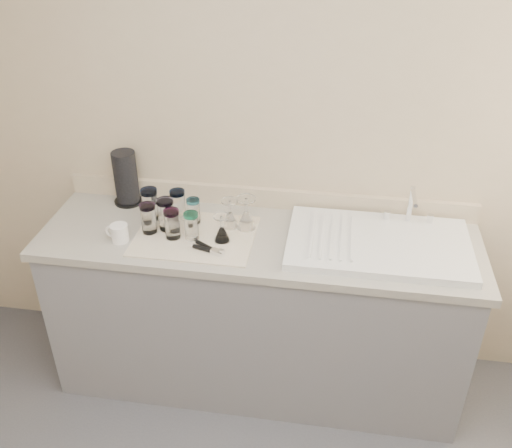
% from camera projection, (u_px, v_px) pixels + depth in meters
% --- Properties ---
extents(room_envelope, '(3.54, 3.50, 2.52)m').
position_uv_depth(room_envelope, '(179.00, 281.00, 1.31)').
color(room_envelope, '#4C4B50').
rests_on(room_envelope, ground).
extents(counter_unit, '(2.06, 0.62, 0.90)m').
position_uv_depth(counter_unit, '(258.00, 310.00, 2.90)').
color(counter_unit, slate).
rests_on(counter_unit, ground).
extents(sink_unit, '(0.82, 0.50, 0.22)m').
position_uv_depth(sink_unit, '(379.00, 243.00, 2.58)').
color(sink_unit, white).
rests_on(sink_unit, counter_unit).
extents(dish_towel, '(0.55, 0.42, 0.01)m').
position_uv_depth(dish_towel, '(195.00, 236.00, 2.66)').
color(dish_towel, white).
rests_on(dish_towel, counter_unit).
extents(tumbler_teal, '(0.08, 0.08, 0.16)m').
position_uv_depth(tumbler_teal, '(150.00, 204.00, 2.74)').
color(tumbler_teal, white).
rests_on(tumbler_teal, dish_towel).
extents(tumbler_cyan, '(0.07, 0.07, 0.15)m').
position_uv_depth(tumbler_cyan, '(178.00, 204.00, 2.75)').
color(tumbler_cyan, white).
rests_on(tumbler_cyan, dish_towel).
extents(tumbler_purple, '(0.06, 0.06, 0.13)m').
position_uv_depth(tumbler_purple, '(194.00, 211.00, 2.72)').
color(tumbler_purple, white).
rests_on(tumbler_purple, dish_towel).
extents(tumbler_magenta, '(0.07, 0.07, 0.15)m').
position_uv_depth(tumbler_magenta, '(148.00, 218.00, 2.64)').
color(tumbler_magenta, white).
rests_on(tumbler_magenta, dish_towel).
extents(tumbler_blue, '(0.07, 0.07, 0.14)m').
position_uv_depth(tumbler_blue, '(172.00, 224.00, 2.60)').
color(tumbler_blue, white).
rests_on(tumbler_blue, dish_towel).
extents(tumbler_lavender, '(0.07, 0.07, 0.13)m').
position_uv_depth(tumbler_lavender, '(192.00, 226.00, 2.60)').
color(tumbler_lavender, white).
rests_on(tumbler_lavender, dish_towel).
extents(tumbler_extra, '(0.08, 0.08, 0.16)m').
position_uv_depth(tumbler_extra, '(166.00, 214.00, 2.66)').
color(tumbler_extra, white).
rests_on(tumbler_extra, dish_towel).
extents(goblet_back_left, '(0.08, 0.08, 0.14)m').
position_uv_depth(goblet_back_left, '(230.00, 217.00, 2.70)').
color(goblet_back_left, white).
rests_on(goblet_back_left, dish_towel).
extents(goblet_back_right, '(0.09, 0.09, 0.16)m').
position_uv_depth(goblet_back_right, '(246.00, 218.00, 2.68)').
color(goblet_back_right, white).
rests_on(goblet_back_right, dish_towel).
extents(goblet_front_left, '(0.07, 0.07, 0.13)m').
position_uv_depth(goblet_front_left, '(222.00, 232.00, 2.59)').
color(goblet_front_left, white).
rests_on(goblet_front_left, dish_towel).
extents(can_opener, '(0.15, 0.10, 0.02)m').
position_uv_depth(can_opener, '(209.00, 249.00, 2.54)').
color(can_opener, silver).
rests_on(can_opener, dish_towel).
extents(white_mug, '(0.12, 0.09, 0.08)m').
position_uv_depth(white_mug, '(119.00, 233.00, 2.61)').
color(white_mug, white).
rests_on(white_mug, counter_unit).
extents(paper_towel_roll, '(0.15, 0.15, 0.28)m').
position_uv_depth(paper_towel_roll, '(126.00, 178.00, 2.86)').
color(paper_towel_roll, black).
rests_on(paper_towel_roll, counter_unit).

